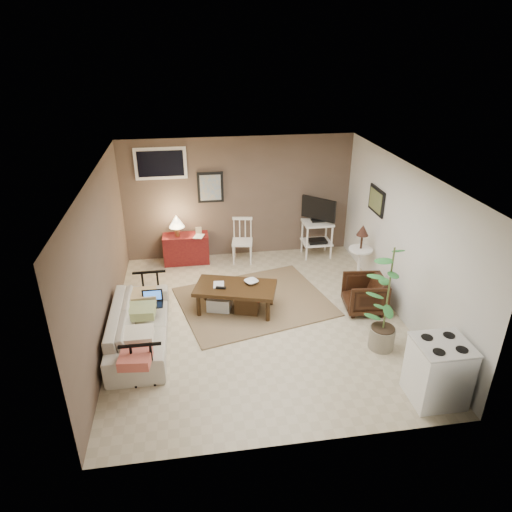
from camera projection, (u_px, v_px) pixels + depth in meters
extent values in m
plane|color=#C1B293|center=(258.00, 319.00, 7.27)|extent=(5.00, 5.00, 0.00)
cube|color=black|center=(210.00, 187.00, 8.77)|extent=(0.50, 0.03, 0.60)
cube|color=black|center=(377.00, 201.00, 7.85)|extent=(0.03, 0.60, 0.45)
cube|color=white|center=(161.00, 163.00, 8.43)|extent=(0.96, 0.03, 0.60)
cube|color=#83634C|center=(254.00, 301.00, 7.74)|extent=(2.77, 2.42, 0.02)
cube|color=#361F0E|center=(235.00, 288.00, 7.31)|extent=(1.42, 1.00, 0.06)
cylinder|color=#361F0E|center=(199.00, 305.00, 7.26)|extent=(0.07, 0.07, 0.41)
cylinder|color=#361F0E|center=(268.00, 311.00, 7.12)|extent=(0.07, 0.07, 0.41)
cylinder|color=#361F0E|center=(206.00, 290.00, 7.70)|extent=(0.07, 0.07, 0.41)
cylinder|color=#361F0E|center=(271.00, 295.00, 7.56)|extent=(0.07, 0.07, 0.41)
cube|color=black|center=(221.00, 288.00, 7.23)|extent=(0.17, 0.10, 0.02)
cube|color=#422C17|center=(247.00, 304.00, 7.41)|extent=(0.45, 0.41, 0.28)
cube|color=silver|center=(220.00, 303.00, 7.48)|extent=(0.45, 0.41, 0.24)
imported|color=beige|center=(139.00, 320.00, 6.56)|extent=(0.58, 1.99, 0.78)
cube|color=black|center=(153.00, 305.00, 6.81)|extent=(0.31, 0.21, 0.02)
cube|color=black|center=(152.00, 295.00, 6.86)|extent=(0.31, 0.02, 0.19)
cube|color=blue|center=(152.00, 295.00, 6.86)|extent=(0.26, 0.00, 0.15)
cube|color=maroon|center=(186.00, 249.00, 8.99)|extent=(0.88, 0.39, 0.59)
cylinder|color=#B88146|center=(177.00, 232.00, 8.77)|extent=(0.10, 0.10, 0.20)
cone|color=beige|center=(176.00, 221.00, 8.68)|extent=(0.29, 0.29, 0.23)
cube|color=tan|center=(199.00, 231.00, 8.89)|extent=(0.12, 0.02, 0.15)
cube|color=white|center=(242.00, 242.00, 8.99)|extent=(0.45, 0.45, 0.04)
cylinder|color=white|center=(233.00, 256.00, 8.93)|extent=(0.03, 0.03, 0.39)
cylinder|color=white|center=(251.00, 256.00, 8.93)|extent=(0.03, 0.03, 0.39)
cylinder|color=white|center=(234.00, 248.00, 9.23)|extent=(0.03, 0.03, 0.39)
cylinder|color=white|center=(251.00, 248.00, 9.23)|extent=(0.03, 0.03, 0.39)
cube|color=white|center=(242.00, 218.00, 8.96)|extent=(0.39, 0.10, 0.06)
cube|color=white|center=(318.00, 223.00, 9.10)|extent=(0.58, 0.47, 0.04)
cube|color=white|center=(316.00, 242.00, 9.28)|extent=(0.58, 0.47, 0.03)
cylinder|color=white|center=(307.00, 243.00, 9.04)|extent=(0.04, 0.04, 0.74)
cylinder|color=white|center=(332.00, 242.00, 9.11)|extent=(0.04, 0.04, 0.74)
cylinder|color=white|center=(302.00, 236.00, 9.39)|extent=(0.04, 0.04, 0.74)
cylinder|color=white|center=(326.00, 234.00, 9.46)|extent=(0.04, 0.04, 0.74)
cube|color=black|center=(318.00, 220.00, 9.08)|extent=(0.26, 0.15, 0.03)
cube|color=black|center=(318.00, 209.00, 8.97)|extent=(0.56, 0.56, 0.44)
cube|color=#DE7756|center=(318.00, 209.00, 8.97)|extent=(0.45, 0.45, 0.36)
cube|color=black|center=(317.00, 242.00, 9.23)|extent=(0.37, 0.26, 0.11)
cylinder|color=white|center=(357.00, 281.00, 8.36)|extent=(0.30, 0.30, 0.03)
cylinder|color=white|center=(359.00, 266.00, 8.22)|extent=(0.06, 0.06, 0.63)
cylinder|color=white|center=(361.00, 249.00, 8.08)|extent=(0.42, 0.42, 0.03)
cylinder|color=black|center=(362.00, 241.00, 8.01)|extent=(0.04, 0.04, 0.27)
cone|color=#371D16|center=(363.00, 230.00, 7.92)|extent=(0.21, 0.21, 0.19)
imported|color=black|center=(365.00, 293.00, 7.40)|extent=(0.64, 0.68, 0.64)
cylinder|color=gray|center=(382.00, 338.00, 6.55)|extent=(0.36, 0.36, 0.32)
cylinder|color=#4C602D|center=(389.00, 290.00, 6.21)|extent=(0.02, 0.02, 1.26)
cube|color=white|center=(438.00, 372.00, 5.52)|extent=(0.62, 0.57, 0.80)
cube|color=silver|center=(444.00, 345.00, 5.34)|extent=(0.64, 0.59, 0.03)
cylinder|color=black|center=(439.00, 352.00, 5.19)|extent=(0.14, 0.14, 0.01)
cylinder|color=black|center=(462.00, 350.00, 5.23)|extent=(0.14, 0.14, 0.01)
cylinder|color=black|center=(427.00, 337.00, 5.44)|extent=(0.14, 0.14, 0.01)
cylinder|color=black|center=(449.00, 335.00, 5.48)|extent=(0.14, 0.14, 0.01)
imported|color=#361F0E|center=(251.00, 277.00, 7.35)|extent=(0.21, 0.14, 0.21)
imported|color=#361F0E|center=(213.00, 279.00, 7.27)|extent=(0.17, 0.03, 0.23)
imported|color=#361F0E|center=(194.00, 231.00, 8.74)|extent=(0.17, 0.08, 0.23)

